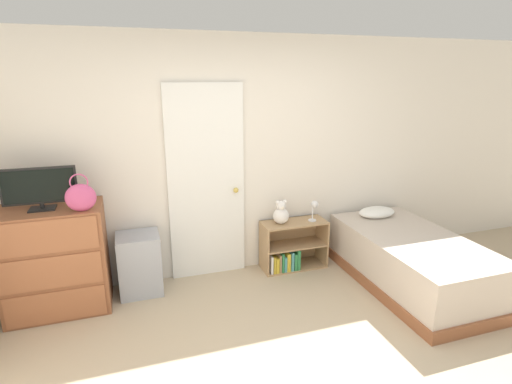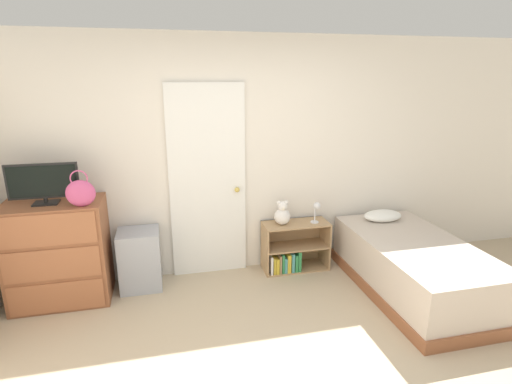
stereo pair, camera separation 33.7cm
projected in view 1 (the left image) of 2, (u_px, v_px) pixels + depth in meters
wall_back at (233, 159)px, 4.27m from camera, size 10.00×0.06×2.55m
door_closed at (206, 184)px, 4.20m from camera, size 0.81×0.09×2.07m
dresser at (56, 260)px, 3.67m from camera, size 0.89×0.54×1.00m
tv at (39, 188)px, 3.44m from camera, size 0.61×0.16×0.38m
handbag at (81, 197)px, 3.42m from camera, size 0.25×0.10×0.34m
storage_bin at (140, 264)px, 4.02m from camera, size 0.42×0.37×0.62m
bookshelf at (289, 250)px, 4.56m from camera, size 0.74×0.32×0.55m
teddy_bear at (281, 214)px, 4.40m from camera, size 0.18×0.18×0.27m
desk_lamp at (314, 207)px, 4.46m from camera, size 0.10×0.10×0.24m
bed at (411, 260)px, 4.18m from camera, size 0.99×1.83×0.65m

